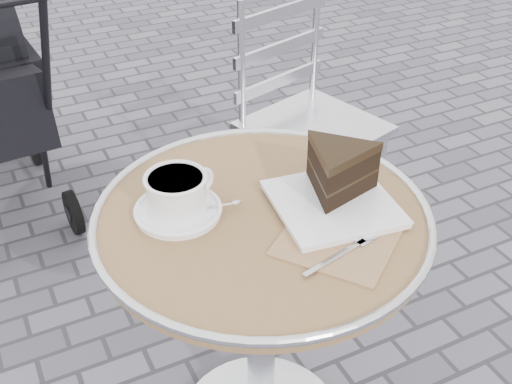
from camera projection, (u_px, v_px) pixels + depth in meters
name	position (u px, v px, depth m)	size (l,w,h in m)	color
cafe_table	(262.00, 273.00, 1.44)	(0.72, 0.72, 0.74)	silver
cappuccino_set	(178.00, 197.00, 1.32)	(0.21, 0.18, 0.09)	white
cake_plate_set	(337.00, 178.00, 1.35)	(0.34, 0.39, 0.13)	#9A7254
bistro_chair	(295.00, 94.00, 2.19)	(0.50, 0.50, 0.90)	silver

